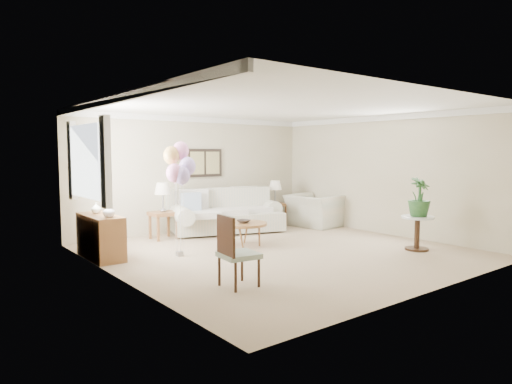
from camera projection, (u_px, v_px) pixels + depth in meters
ground_plane at (281, 251)px, 8.28m from camera, size 6.00×6.00×0.00m
room_shell at (274, 162)px, 8.14m from camera, size 6.04×6.04×2.60m
wall_art_triptych at (197, 163)px, 10.47m from camera, size 1.35×0.06×0.65m
sofa at (226, 215)px, 10.25m from camera, size 2.95×1.68×0.98m
end_table_left at (163, 216)px, 9.42m from camera, size 0.52×0.48×0.57m
end_table_right at (275, 207)px, 11.21m from camera, size 0.51×0.46×0.55m
lamp_left at (163, 189)px, 9.37m from camera, size 0.34×0.34×0.61m
lamp_right at (275, 186)px, 11.17m from camera, size 0.31×0.31×0.55m
coffee_table at (244, 224)px, 8.72m from camera, size 0.90×0.90×0.45m
decor_bowl at (244, 221)px, 8.68m from camera, size 0.31×0.31×0.06m
armchair at (314, 211)px, 11.07m from camera, size 1.16×1.29×0.77m
side_table at (417, 225)px, 8.37m from camera, size 0.58×0.58×0.63m
potted_plant at (419, 197)px, 8.32m from camera, size 0.41×0.41×0.71m
accent_chair at (234, 250)px, 6.04m from camera, size 0.53×0.53×0.97m
credenza at (101, 237)px, 7.74m from camera, size 0.46×1.20×0.74m
vase_white at (109, 211)px, 7.41m from camera, size 0.24×0.24×0.20m
vase_sage at (96, 208)px, 7.89m from camera, size 0.20×0.20×0.18m
balloon_cluster at (179, 165)px, 7.79m from camera, size 0.54×0.54×1.99m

